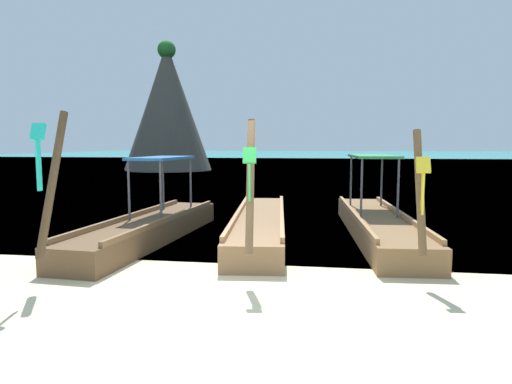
% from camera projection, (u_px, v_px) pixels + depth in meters
% --- Properties ---
extents(ground, '(120.00, 120.00, 0.00)m').
position_uv_depth(ground, '(220.00, 291.00, 6.66)').
color(ground, beige).
extents(sea_water, '(120.00, 120.00, 0.00)m').
position_uv_depth(sea_water, '(314.00, 158.00, 67.14)').
color(sea_water, teal).
rests_on(sea_water, ground).
extents(longtail_boat_turquoise_ribbon, '(1.50, 6.50, 2.64)m').
position_uv_depth(longtail_boat_turquoise_ribbon, '(148.00, 227.00, 10.01)').
color(longtail_boat_turquoise_ribbon, brown).
rests_on(longtail_boat_turquoise_ribbon, ground).
extents(longtail_boat_green_ribbon, '(1.71, 7.14, 2.52)m').
position_uv_depth(longtail_boat_green_ribbon, '(260.00, 225.00, 10.61)').
color(longtail_boat_green_ribbon, olive).
rests_on(longtail_boat_green_ribbon, ground).
extents(longtail_boat_yellow_ribbon, '(1.57, 7.14, 2.36)m').
position_uv_depth(longtail_boat_yellow_ribbon, '(377.00, 223.00, 10.52)').
color(longtail_boat_yellow_ribbon, brown).
rests_on(longtail_boat_yellow_ribbon, ground).
extents(karst_rock, '(7.35, 6.80, 10.12)m').
position_uv_depth(karst_rock, '(165.00, 110.00, 36.29)').
color(karst_rock, '#47443D').
rests_on(karst_rock, ground).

